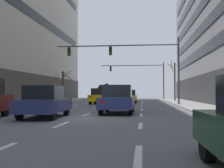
% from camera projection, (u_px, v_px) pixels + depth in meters
% --- Properties ---
extents(ground_plane, '(120.00, 120.00, 0.00)m').
position_uv_depth(ground_plane, '(79.00, 118.00, 14.00)').
color(ground_plane, slate).
extents(lane_stripe_l1_s4, '(0.16, 2.00, 0.01)m').
position_uv_depth(lane_stripe_l1_s4, '(35.00, 114.00, 16.33)').
color(lane_stripe_l1_s4, silver).
rests_on(lane_stripe_l1_s4, ground).
extents(lane_stripe_l1_s5, '(0.16, 2.00, 0.01)m').
position_uv_depth(lane_stripe_l1_s5, '(60.00, 109.00, 21.30)').
color(lane_stripe_l1_s5, silver).
rests_on(lane_stripe_l1_s5, ground).
extents(lane_stripe_l1_s6, '(0.16, 2.00, 0.01)m').
position_uv_depth(lane_stripe_l1_s6, '(76.00, 106.00, 26.26)').
color(lane_stripe_l1_s6, silver).
rests_on(lane_stripe_l1_s6, ground).
extents(lane_stripe_l1_s7, '(0.16, 2.00, 0.01)m').
position_uv_depth(lane_stripe_l1_s7, '(86.00, 104.00, 31.23)').
color(lane_stripe_l1_s7, silver).
rests_on(lane_stripe_l1_s7, ground).
extents(lane_stripe_l1_s8, '(0.16, 2.00, 0.01)m').
position_uv_depth(lane_stripe_l1_s8, '(94.00, 102.00, 36.20)').
color(lane_stripe_l1_s8, silver).
rests_on(lane_stripe_l1_s8, ground).
extents(lane_stripe_l1_s9, '(0.16, 2.00, 0.01)m').
position_uv_depth(lane_stripe_l1_s9, '(100.00, 101.00, 41.16)').
color(lane_stripe_l1_s9, silver).
rests_on(lane_stripe_l1_s9, ground).
extents(lane_stripe_l1_s10, '(0.16, 2.00, 0.01)m').
position_uv_depth(lane_stripe_l1_s10, '(105.00, 100.00, 46.13)').
color(lane_stripe_l1_s10, silver).
rests_on(lane_stripe_l1_s10, ground).
extents(lane_stripe_l2_s3, '(0.16, 2.00, 0.01)m').
position_uv_depth(lane_stripe_l2_s3, '(61.00, 125.00, 11.02)').
color(lane_stripe_l2_s3, silver).
rests_on(lane_stripe_l2_s3, ground).
extents(lane_stripe_l2_s4, '(0.16, 2.00, 0.01)m').
position_uv_depth(lane_stripe_l2_s4, '(87.00, 114.00, 15.98)').
color(lane_stripe_l2_s4, silver).
rests_on(lane_stripe_l2_s4, ground).
extents(lane_stripe_l2_s5, '(0.16, 2.00, 0.01)m').
position_uv_depth(lane_stripe_l2_s5, '(100.00, 109.00, 20.95)').
color(lane_stripe_l2_s5, silver).
rests_on(lane_stripe_l2_s5, ground).
extents(lane_stripe_l2_s6, '(0.16, 2.00, 0.01)m').
position_uv_depth(lane_stripe_l2_s6, '(108.00, 106.00, 25.92)').
color(lane_stripe_l2_s6, silver).
rests_on(lane_stripe_l2_s6, ground).
extents(lane_stripe_l2_s7, '(0.16, 2.00, 0.01)m').
position_uv_depth(lane_stripe_l2_s7, '(114.00, 104.00, 30.89)').
color(lane_stripe_l2_s7, silver).
rests_on(lane_stripe_l2_s7, ground).
extents(lane_stripe_l2_s8, '(0.16, 2.00, 0.01)m').
position_uv_depth(lane_stripe_l2_s8, '(118.00, 102.00, 35.85)').
color(lane_stripe_l2_s8, silver).
rests_on(lane_stripe_l2_s8, ground).
extents(lane_stripe_l2_s9, '(0.16, 2.00, 0.01)m').
position_uv_depth(lane_stripe_l2_s9, '(121.00, 101.00, 40.82)').
color(lane_stripe_l2_s9, silver).
rests_on(lane_stripe_l2_s9, ground).
extents(lane_stripe_l2_s10, '(0.16, 2.00, 0.01)m').
position_uv_depth(lane_stripe_l2_s10, '(123.00, 100.00, 45.79)').
color(lane_stripe_l2_s10, silver).
rests_on(lane_stripe_l2_s10, ground).
extents(lane_stripe_l3_s2, '(0.16, 2.00, 0.01)m').
position_uv_depth(lane_stripe_l3_s2, '(138.00, 155.00, 5.71)').
color(lane_stripe_l3_s2, silver).
rests_on(lane_stripe_l3_s2, ground).
extents(lane_stripe_l3_s3, '(0.16, 2.00, 0.01)m').
position_uv_depth(lane_stripe_l3_s3, '(141.00, 126.00, 10.67)').
color(lane_stripe_l3_s3, silver).
rests_on(lane_stripe_l3_s3, ground).
extents(lane_stripe_l3_s4, '(0.16, 2.00, 0.01)m').
position_uv_depth(lane_stripe_l3_s4, '(141.00, 115.00, 15.64)').
color(lane_stripe_l3_s4, silver).
rests_on(lane_stripe_l3_s4, ground).
extents(lane_stripe_l3_s5, '(0.16, 2.00, 0.01)m').
position_uv_depth(lane_stripe_l3_s5, '(142.00, 109.00, 20.61)').
color(lane_stripe_l3_s5, silver).
rests_on(lane_stripe_l3_s5, ground).
extents(lane_stripe_l3_s6, '(0.16, 2.00, 0.01)m').
position_uv_depth(lane_stripe_l3_s6, '(142.00, 106.00, 25.57)').
color(lane_stripe_l3_s6, silver).
rests_on(lane_stripe_l3_s6, ground).
extents(lane_stripe_l3_s7, '(0.16, 2.00, 0.01)m').
position_uv_depth(lane_stripe_l3_s7, '(142.00, 104.00, 30.54)').
color(lane_stripe_l3_s7, silver).
rests_on(lane_stripe_l3_s7, ground).
extents(lane_stripe_l3_s8, '(0.16, 2.00, 0.01)m').
position_uv_depth(lane_stripe_l3_s8, '(142.00, 102.00, 35.51)').
color(lane_stripe_l3_s8, silver).
rests_on(lane_stripe_l3_s8, ground).
extents(lane_stripe_l3_s9, '(0.16, 2.00, 0.01)m').
position_uv_depth(lane_stripe_l3_s9, '(142.00, 101.00, 40.48)').
color(lane_stripe_l3_s9, silver).
rests_on(lane_stripe_l3_s9, ground).
extents(lane_stripe_l3_s10, '(0.16, 2.00, 0.01)m').
position_uv_depth(lane_stripe_l3_s10, '(142.00, 100.00, 45.44)').
color(lane_stripe_l3_s10, silver).
rests_on(lane_stripe_l3_s10, ground).
extents(car_driving_0, '(1.95, 4.35, 1.61)m').
position_uv_depth(car_driving_0, '(45.00, 102.00, 13.98)').
color(car_driving_0, black).
rests_on(car_driving_0, ground).
extents(car_driving_1, '(1.92, 4.57, 1.71)m').
position_uv_depth(car_driving_1, '(118.00, 99.00, 16.88)').
color(car_driving_1, black).
rests_on(car_driving_1, ground).
extents(taxi_driving_3, '(1.95, 4.56, 1.89)m').
position_uv_depth(taxi_driving_3, '(100.00, 96.00, 30.40)').
color(taxi_driving_3, black).
rests_on(taxi_driving_3, ground).
extents(taxi_driving_4, '(2.01, 4.60, 2.39)m').
position_uv_depth(taxi_driving_4, '(107.00, 94.00, 36.31)').
color(taxi_driving_4, black).
rests_on(taxi_driving_4, ground).
extents(taxi_driving_5, '(1.82, 4.19, 1.73)m').
position_uv_depth(taxi_driving_5, '(129.00, 97.00, 32.79)').
color(taxi_driving_5, black).
rests_on(taxi_driving_5, ground).
extents(traffic_signal_0, '(12.09, 0.35, 6.44)m').
position_uv_depth(traffic_signal_0, '(133.00, 57.00, 27.26)').
color(traffic_signal_0, '#4C4C51').
rests_on(traffic_signal_0, sidewalk_right).
extents(traffic_signal_1, '(10.49, 0.34, 6.11)m').
position_uv_depth(traffic_signal_1, '(143.00, 73.00, 46.56)').
color(traffic_signal_1, '#4C4C51').
rests_on(traffic_signal_1, sidewalk_right).
extents(street_tree_0, '(2.47, 2.36, 4.08)m').
position_uv_depth(street_tree_0, '(63.00, 85.00, 37.69)').
color(street_tree_0, '#4C3823').
rests_on(street_tree_0, sidewalk_left).
extents(street_tree_1, '(1.12, 1.55, 5.66)m').
position_uv_depth(street_tree_1, '(175.00, 80.00, 38.24)').
color(street_tree_1, '#4C3823').
rests_on(street_tree_1, sidewalk_right).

